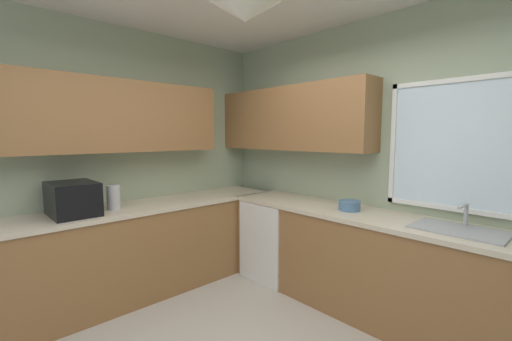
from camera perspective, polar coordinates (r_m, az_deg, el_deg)
The scene contains 8 objects.
room_shell at distance 2.51m, azimuth 0.85°, elevation 10.77°, with size 4.24×3.64×2.79m.
counter_run_left at distance 3.59m, azimuth -21.00°, elevation -13.05°, with size 0.65×3.25×0.92m.
counter_run_back at distance 3.17m, azimuth 22.01°, elevation -15.73°, with size 3.33×0.65×0.92m.
dishwasher at distance 3.84m, azimuth 3.58°, elevation -11.76°, with size 0.60×0.60×0.87m, color white.
microwave at distance 3.30m, azimuth -29.29°, elevation -4.30°, with size 0.48×0.36×0.29m, color black.
kettle at distance 3.38m, azimuth -23.56°, elevation -4.30°, with size 0.12×0.12×0.23m, color #B7B7BC.
sink_assembly at distance 2.87m, azimuth 31.87°, elevation -8.68°, with size 0.61×0.40×0.19m.
bowl at distance 3.20m, azimuth 15.96°, elevation -5.89°, with size 0.20×0.20×0.09m, color #4C7099.
Camera 1 is at (1.42, -1.24, 1.61)m, focal length 22.96 mm.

